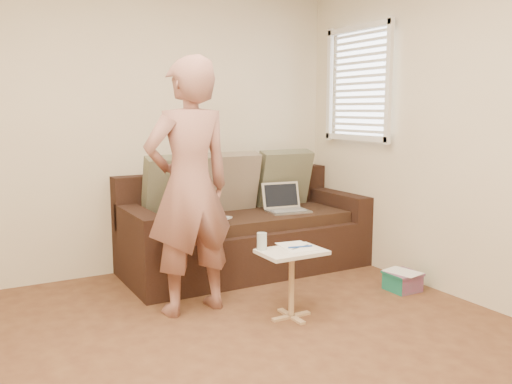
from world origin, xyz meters
The scene contains 16 objects.
floor centered at (0.00, 0.00, 0.00)m, with size 4.50×4.50×0.00m, color #4D2B1C.
wall_back centered at (0.00, 2.25, 1.30)m, with size 4.00×4.00×0.00m, color beige.
wall_right centered at (2.00, 0.00, 1.30)m, with size 4.50×4.50×0.00m, color beige.
window_blinds centered at (1.95, 1.50, 1.70)m, with size 0.12×0.88×1.08m, color white, non-canonical shape.
sofa centered at (0.90, 1.77, 0.42)m, with size 2.20×0.95×0.85m, color black, non-canonical shape.
pillow_left centered at (0.30, 1.97, 0.79)m, with size 0.55×0.14×0.55m, color #52553E, non-canonical shape.
pillow_mid centered at (0.85, 1.99, 0.79)m, with size 0.55×0.14×0.55m, color #726251, non-canonical shape.
pillow_right centered at (1.45, 2.00, 0.79)m, with size 0.55×0.14×0.55m, color #52553E, non-canonical shape.
laptop_silver centered at (1.29, 1.67, 0.52)m, with size 0.38×0.27×0.25m, color #B7BABC, non-canonical shape.
laptop_white centered at (0.53, 1.67, 0.52)m, with size 0.30×0.21×0.21m, color white, non-canonical shape.
person centered at (0.06, 1.05, 0.92)m, with size 0.67×0.45×1.84m, color #904E51.
side_table centered at (0.63, 0.58, 0.25)m, with size 0.45×0.31×0.49m, color silver, non-canonical shape.
drinking_glass centered at (0.45, 0.69, 0.55)m, with size 0.07×0.07×0.12m, color silver, non-canonical shape.
scissors centered at (0.71, 0.59, 0.50)m, with size 0.18×0.10×0.02m, color silver, non-canonical shape.
paper_on_table centered at (0.70, 0.64, 0.49)m, with size 0.21×0.30×0.00m, color white, non-canonical shape.
striped_box centered at (1.74, 0.63, 0.08)m, with size 0.25×0.25×0.16m, color #CB1E7E, non-canonical shape.
Camera 1 is at (-1.40, -2.52, 1.46)m, focal length 38.28 mm.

